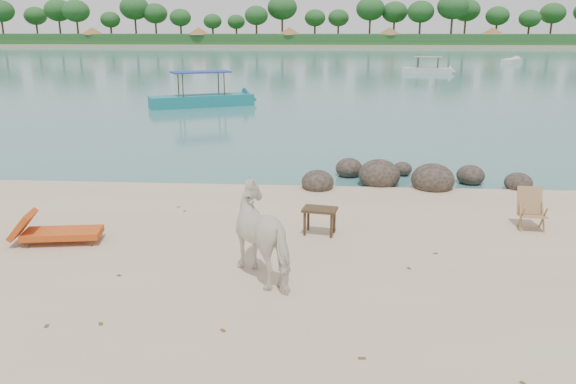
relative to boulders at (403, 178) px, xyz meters
name	(u,v)px	position (x,y,z in m)	size (l,w,h in m)	color
water	(322,55)	(-3.18, 83.55, -0.18)	(400.00, 400.00, 0.00)	#397172
far_shore	(325,44)	(-3.18, 163.55, -0.18)	(420.00, 90.00, 1.40)	tan
far_scenery	(325,34)	(-3.16, 130.25, 2.97)	(420.00, 18.00, 9.50)	#1E4C1E
boulders	(403,178)	(0.00, 0.00, 0.00)	(6.20, 2.69, 0.87)	black
cow	(267,234)	(-3.10, -6.32, 0.61)	(0.85, 1.86, 1.57)	silver
side_table	(320,223)	(-2.24, -4.21, 0.10)	(0.69, 0.45, 0.56)	black
lounge_chair	(62,230)	(-7.36, -5.04, 0.11)	(1.87, 0.65, 0.56)	#BF6016
deck_chair	(533,211)	(2.26, -3.61, 0.26)	(0.55, 0.61, 0.87)	#A17E50
boat_near	(201,77)	(-9.20, 16.17, 1.40)	(6.48, 1.46, 3.15)	#16747B
boat_mid	(428,59)	(7.75, 42.50, 1.13)	(5.34, 1.20, 2.61)	beige
boat_far	(512,60)	(21.37, 60.37, 0.17)	(5.95, 1.34, 0.69)	silver
dead_leaves	(251,282)	(-3.37, -6.56, -0.17)	(6.52, 6.74, 0.00)	brown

